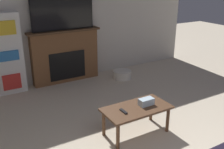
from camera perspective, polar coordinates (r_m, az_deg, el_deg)
wall_back at (r=5.75m, az=-10.77°, el=11.88°), size 6.52×0.06×2.70m
fireplace at (r=5.77m, az=-10.13°, el=4.04°), size 1.55×0.28×1.14m
tv at (r=5.56m, az=-10.70°, el=13.75°), size 1.33×0.03×0.84m
coffee_table at (r=3.82m, az=5.35°, el=-7.94°), size 0.99×0.51×0.43m
tissue_box at (r=3.86m, az=7.46°, el=-5.90°), size 0.22×0.12×0.10m
remote_control at (r=3.66m, az=2.50°, el=-8.00°), size 0.04×0.15×0.02m
bookshelf at (r=5.42m, az=-21.90°, el=4.12°), size 0.57×0.29×1.57m
storage_basket at (r=5.97m, az=2.21°, el=0.02°), size 0.42×0.42×0.18m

